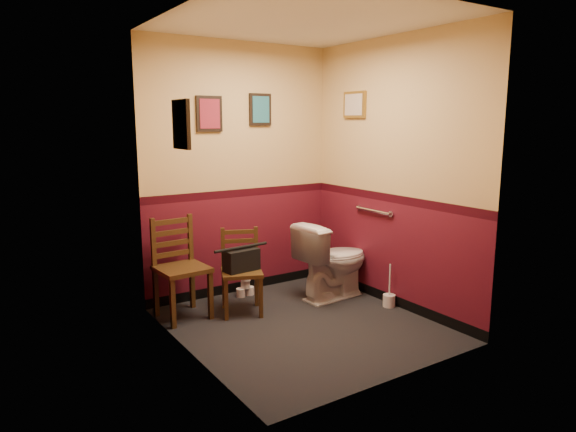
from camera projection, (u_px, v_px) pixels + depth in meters
name	position (u px, v px, depth m)	size (l,w,h in m)	color
floor	(303.00, 325.00, 4.78)	(2.20, 2.40, 0.00)	black
ceiling	(304.00, 21.00, 4.29)	(2.20, 2.40, 0.00)	silver
wall_back	(240.00, 171.00, 5.53)	(2.20, 2.70, 0.00)	#571120
wall_front	(402.00, 198.00, 3.55)	(2.20, 2.70, 0.00)	#571120
wall_left	(186.00, 190.00, 3.95)	(2.40, 2.70, 0.00)	#571120
wall_right	(394.00, 175.00, 5.13)	(2.40, 2.70, 0.00)	#571120
grab_bar	(373.00, 211.00, 5.39)	(0.05, 0.56, 0.06)	silver
framed_print_back_a	(209.00, 114.00, 5.21)	(0.28, 0.04, 0.36)	black
framed_print_back_b	(260.00, 110.00, 5.53)	(0.26, 0.04, 0.34)	black
framed_print_left	(181.00, 124.00, 3.95)	(0.04, 0.30, 0.38)	black
framed_print_right	(354.00, 105.00, 5.49)	(0.04, 0.34, 0.28)	olive
toilet	(333.00, 261.00, 5.48)	(0.46, 0.83, 0.81)	white
toilet_brush	(389.00, 300.00, 5.26)	(0.13, 0.13, 0.45)	silver
chair_left	(180.00, 268.00, 4.93)	(0.48, 0.48, 0.97)	#483015
chair_right	(241.00, 271.00, 5.06)	(0.51, 0.51, 0.83)	#483015
handbag	(241.00, 260.00, 5.01)	(0.35, 0.20, 0.25)	black
tp_stack	(245.00, 282.00, 5.57)	(0.21, 0.13, 0.36)	silver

